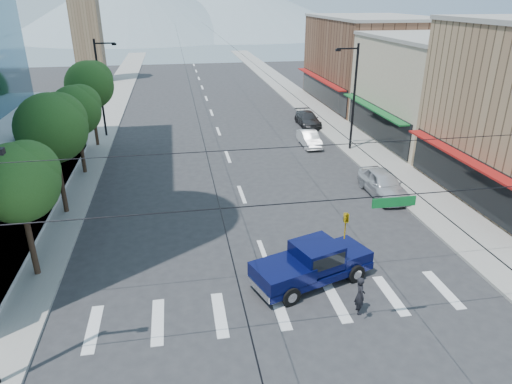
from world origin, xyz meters
TOP-DOWN VIEW (x-y plane):
  - ground at (0.00, 0.00)m, footprint 160.00×160.00m
  - sidewalk_left at (-12.00, 40.00)m, footprint 4.00×120.00m
  - sidewalk_right at (12.00, 40.00)m, footprint 4.00×120.00m
  - shop_mid at (20.00, 24.00)m, footprint 12.00×14.00m
  - shop_far at (20.00, 40.00)m, footprint 12.00×18.00m
  - clock_tower at (-16.50, 62.00)m, footprint 4.80×4.80m
  - mountain_left at (-15.00, 150.00)m, footprint 80.00×80.00m
  - mountain_right at (20.00, 160.00)m, footprint 90.00×90.00m
  - tree_near at (-11.07, 6.10)m, footprint 3.65×3.64m
  - tree_midnear at (-11.07, 13.10)m, footprint 4.09×4.09m
  - tree_midfar at (-11.07, 20.10)m, footprint 3.65×3.64m
  - tree_far at (-11.07, 27.10)m, footprint 4.09×4.09m
  - signal_rig at (0.19, -1.00)m, footprint 21.80×0.20m
  - lamp_pole_nw at (-10.67, 30.00)m, footprint 2.00×0.25m
  - lamp_pole_ne at (10.67, 22.00)m, footprint 2.00×0.25m
  - pickup_truck at (1.73, 3.19)m, footprint 6.22×3.86m
  - pedestrian at (3.10, 0.64)m, footprint 0.46×0.66m
  - parked_car_near at (9.40, 12.22)m, footprint 2.05×5.07m
  - parked_car_mid at (7.60, 23.77)m, footprint 1.46×4.09m
  - parked_car_far at (9.40, 30.55)m, footprint 2.02×4.87m

SIDE VIEW (x-z plane):
  - ground at x=0.00m, z-range 0.00..0.00m
  - sidewalk_left at x=-12.00m, z-range 0.00..0.15m
  - sidewalk_right at x=12.00m, z-range 0.00..0.15m
  - parked_car_mid at x=7.60m, z-range 0.00..1.34m
  - parked_car_far at x=9.40m, z-range 0.00..1.41m
  - parked_car_near at x=9.40m, z-range 0.00..1.72m
  - pedestrian at x=3.10m, z-range 0.00..1.74m
  - pickup_truck at x=1.73m, z-range 0.04..2.03m
  - shop_mid at x=20.00m, z-range 0.00..9.00m
  - signal_rig at x=0.19m, z-range 0.14..9.14m
  - lamp_pole_nw at x=-10.67m, z-range 0.44..9.44m
  - lamp_pole_ne at x=10.67m, z-range 0.44..9.44m
  - tree_near at x=-11.07m, z-range 1.64..8.34m
  - tree_midfar at x=-11.07m, z-range 1.64..8.34m
  - shop_far at x=20.00m, z-range 0.00..10.00m
  - tree_midnear at x=-11.07m, z-range 1.83..9.35m
  - tree_far at x=-11.07m, z-range 1.83..9.35m
  - mountain_right at x=20.00m, z-range 0.00..18.00m
  - clock_tower at x=-16.50m, z-range 0.44..20.84m
  - mountain_left at x=-15.00m, z-range 0.00..22.00m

